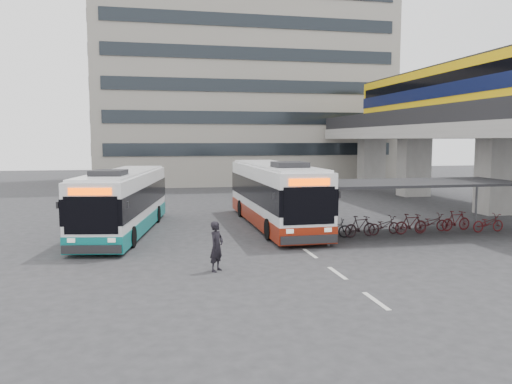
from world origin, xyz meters
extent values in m
plane|color=#28282B|center=(0.00, 0.00, 0.00)|extent=(120.00, 120.00, 0.00)
cube|color=gray|center=(17.00, 8.00, 2.30)|extent=(2.20, 1.60, 4.60)
cube|color=gray|center=(17.00, 18.00, 2.30)|extent=(2.20, 1.60, 4.60)
cube|color=gray|center=(17.00, 26.00, 2.30)|extent=(2.20, 1.60, 4.60)
cube|color=gray|center=(17.00, 12.00, 5.05)|extent=(8.00, 32.00, 0.90)
cube|color=black|center=(13.25, 12.00, 6.05)|extent=(0.35, 32.00, 1.10)
cube|color=black|center=(20.75, 12.00, 6.05)|extent=(0.35, 32.00, 1.10)
cube|color=#E4B40D|center=(17.00, 14.77, 7.60)|extent=(2.90, 20.00, 3.90)
cube|color=#091035|center=(17.00, 14.77, 7.80)|extent=(2.98, 20.02, 0.90)
cube|color=black|center=(17.00, 14.77, 8.60)|extent=(2.96, 19.20, 0.70)
cube|color=black|center=(17.00, 14.77, 9.55)|extent=(2.70, 19.60, 0.25)
cylinder|color=#595B60|center=(3.70, 4.80, 1.20)|extent=(0.12, 0.12, 2.40)
cylinder|color=#595B60|center=(13.30, 4.80, 1.20)|extent=(0.12, 0.12, 2.40)
cylinder|color=#595B60|center=(3.70, 1.20, 1.20)|extent=(0.12, 0.12, 2.40)
cube|color=black|center=(8.50, 3.00, 2.48)|extent=(10.00, 4.00, 0.12)
imported|color=black|center=(4.50, 3.00, 0.45)|extent=(1.71, 0.60, 0.90)
imported|color=black|center=(5.83, 3.00, 0.50)|extent=(1.66, 0.47, 1.00)
imported|color=black|center=(7.17, 3.00, 0.45)|extent=(1.71, 0.60, 0.90)
imported|color=black|center=(8.50, 3.00, 0.50)|extent=(1.66, 0.47, 1.00)
imported|color=#350C0F|center=(9.83, 3.00, 0.45)|extent=(1.71, 0.60, 0.90)
imported|color=#3F0C0F|center=(11.17, 3.00, 0.50)|extent=(1.66, 0.47, 1.00)
imported|color=#490C0F|center=(12.50, 3.00, 0.45)|extent=(1.71, 0.60, 0.90)
cube|color=gray|center=(6.00, 36.00, 12.50)|extent=(30.00, 15.00, 25.00)
cube|color=beige|center=(2.50, -6.00, 0.01)|extent=(0.15, 1.60, 0.01)
cube|color=beige|center=(2.50, -3.00, 0.01)|extent=(0.15, 1.60, 0.01)
cube|color=beige|center=(2.50, 0.00, 0.01)|extent=(0.15, 1.60, 0.01)
cube|color=white|center=(2.67, 6.70, 1.79)|extent=(2.56, 11.77, 2.69)
cube|color=maroon|center=(2.67, 6.70, 0.54)|extent=(2.60, 11.81, 0.73)
cube|color=black|center=(2.67, 6.70, 1.91)|extent=(2.62, 11.79, 1.13)
cube|color=#F54500|center=(2.70, 0.82, 2.79)|extent=(1.75, 0.09, 0.29)
cube|color=black|center=(2.68, 3.76, 3.35)|extent=(1.51, 1.58, 0.27)
cylinder|color=black|center=(1.52, 2.93, 0.49)|extent=(0.30, 0.98, 0.98)
cylinder|color=black|center=(3.82, 9.99, 0.49)|extent=(0.30, 0.98, 0.98)
cube|color=white|center=(-4.98, 6.20, 1.65)|extent=(4.13, 11.09, 2.49)
cube|color=#0C6C6A|center=(-4.98, 6.20, 0.50)|extent=(4.17, 11.13, 0.68)
cube|color=black|center=(-4.98, 6.20, 1.76)|extent=(4.19, 11.12, 1.04)
cube|color=#F54500|center=(-5.90, 0.85, 2.58)|extent=(1.60, 0.35, 0.27)
cube|color=black|center=(-5.44, 3.52, 3.09)|extent=(1.61, 1.66, 0.25)
cylinder|color=black|center=(-6.63, 2.96, 0.45)|extent=(0.42, 0.94, 0.90)
cylinder|color=black|center=(-3.40, 9.01, 0.45)|extent=(0.42, 0.94, 0.90)
imported|color=black|center=(-1.48, -1.88, 0.87)|extent=(0.72, 0.75, 1.73)
camera|label=1|loc=(-3.57, -18.65, 4.52)|focal=35.00mm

